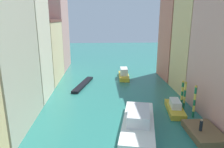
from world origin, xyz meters
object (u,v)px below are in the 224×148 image
at_px(motorboat_0, 175,108).
at_px(motorboat_1, 124,74).
at_px(gondola_black, 83,84).
at_px(waterfront_dock, 204,133).
at_px(person_on_dock, 201,125).
at_px(mooring_pole_1, 185,95).
at_px(vaporetto_white, 138,122).
at_px(mooring_pole_0, 194,101).
at_px(mooring_pole_2, 182,92).

distance_m(motorboat_0, motorboat_1, 18.84).
bearing_deg(motorboat_0, gondola_black, 137.94).
height_order(waterfront_dock, motorboat_0, motorboat_0).
height_order(person_on_dock, gondola_black, person_on_dock).
height_order(waterfront_dock, motorboat_1, motorboat_1).
relative_size(mooring_pole_1, vaporetto_white, 0.37).
bearing_deg(mooring_pole_1, motorboat_0, -152.80).
bearing_deg(motorboat_0, motorboat_1, 107.04).
height_order(waterfront_dock, mooring_pole_0, mooring_pole_0).
bearing_deg(gondola_black, mooring_pole_1, -37.04).
distance_m(mooring_pole_0, motorboat_0, 3.21).
xyz_separation_m(person_on_dock, mooring_pole_0, (1.31, 4.82, 0.93)).
height_order(vaporetto_white, gondola_black, vaporetto_white).
distance_m(mooring_pole_2, motorboat_0, 3.70).
xyz_separation_m(person_on_dock, motorboat_0, (-0.60, 6.70, -0.83)).
relative_size(waterfront_dock, mooring_pole_1, 1.21).
bearing_deg(mooring_pole_0, gondola_black, 137.65).
xyz_separation_m(mooring_pole_1, vaporetto_white, (-7.90, -5.25, -1.33)).
xyz_separation_m(mooring_pole_2, gondola_black, (-16.50, 10.28, -1.78)).
relative_size(person_on_dock, mooring_pole_1, 0.33).
bearing_deg(mooring_pole_2, person_on_dock, -98.81).
bearing_deg(person_on_dock, mooring_pole_1, 81.91).
bearing_deg(vaporetto_white, waterfront_dock, -16.11).
distance_m(mooring_pole_2, motorboat_1, 17.09).
bearing_deg(vaporetto_white, mooring_pole_1, 33.58).
xyz_separation_m(person_on_dock, mooring_pole_2, (1.46, 9.44, 0.57)).
relative_size(mooring_pole_0, mooring_pole_1, 1.08).
height_order(person_on_dock, motorboat_1, motorboat_1).
distance_m(mooring_pole_0, mooring_pole_1, 2.76).
height_order(person_on_dock, vaporetto_white, vaporetto_white).
bearing_deg(motorboat_0, person_on_dock, -84.85).
bearing_deg(motorboat_0, waterfront_dock, -79.92).
bearing_deg(motorboat_1, gondola_black, -150.77).
distance_m(waterfront_dock, gondola_black, 24.99).
bearing_deg(motorboat_1, mooring_pole_2, -63.59).
height_order(person_on_dock, mooring_pole_0, mooring_pole_0).
bearing_deg(motorboat_0, vaporetto_white, -144.84).
relative_size(waterfront_dock, mooring_pole_2, 1.33).
bearing_deg(motorboat_0, mooring_pole_0, -44.48).
distance_m(person_on_dock, mooring_pole_2, 9.57).
relative_size(gondola_black, motorboat_1, 1.46).
distance_m(mooring_pole_0, vaporetto_white, 8.65).
bearing_deg(mooring_pole_2, motorboat_1, 116.41).
height_order(person_on_dock, motorboat_0, person_on_dock).
relative_size(person_on_dock, motorboat_0, 0.23).
distance_m(mooring_pole_2, gondola_black, 19.52).
height_order(mooring_pole_2, vaporetto_white, mooring_pole_2).
bearing_deg(person_on_dock, mooring_pole_0, 74.74).
bearing_deg(waterfront_dock, vaporetto_white, 163.89).
distance_m(waterfront_dock, motorboat_1, 25.42).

